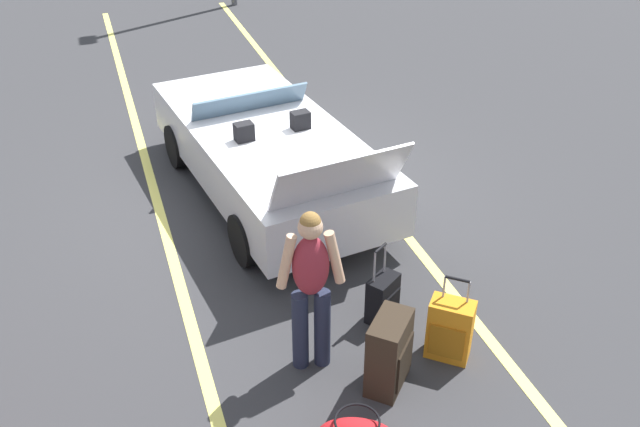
{
  "coord_description": "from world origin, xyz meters",
  "views": [
    {
      "loc": [
        -7.59,
        1.9,
        4.63
      ],
      "look_at": [
        -1.81,
        -0.08,
        0.75
      ],
      "focal_mm": 38.92,
      "sensor_mm": 36.0,
      "label": 1
    }
  ],
  "objects_px": {
    "suitcase_medium_bright": "(450,330)",
    "convertible_car": "(261,146)",
    "suitcase_small_carryon": "(383,298)",
    "suitcase_large_black": "(389,353)",
    "traveler_person": "(311,284)"
  },
  "relations": [
    {
      "from": "suitcase_medium_bright",
      "to": "traveler_person",
      "type": "bearing_deg",
      "value": -64.01
    },
    {
      "from": "suitcase_large_black",
      "to": "suitcase_small_carryon",
      "type": "distance_m",
      "value": 0.9
    },
    {
      "from": "suitcase_medium_bright",
      "to": "suitcase_small_carryon",
      "type": "relative_size",
      "value": 1.01
    },
    {
      "from": "convertible_car",
      "to": "traveler_person",
      "type": "distance_m",
      "value": 3.35
    },
    {
      "from": "suitcase_large_black",
      "to": "convertible_car",
      "type": "bearing_deg",
      "value": 134.92
    },
    {
      "from": "suitcase_medium_bright",
      "to": "convertible_car",
      "type": "bearing_deg",
      "value": -127.09
    },
    {
      "from": "suitcase_medium_bright",
      "to": "suitcase_small_carryon",
      "type": "distance_m",
      "value": 0.78
    },
    {
      "from": "convertible_car",
      "to": "traveler_person",
      "type": "xyz_separation_m",
      "value": [
        -3.31,
        0.42,
        0.34
      ]
    },
    {
      "from": "suitcase_small_carryon",
      "to": "suitcase_medium_bright",
      "type": "bearing_deg",
      "value": -5.97
    },
    {
      "from": "suitcase_small_carryon",
      "to": "traveler_person",
      "type": "distance_m",
      "value": 1.16
    },
    {
      "from": "suitcase_small_carryon",
      "to": "suitcase_large_black",
      "type": "bearing_deg",
      "value": -54.67
    },
    {
      "from": "convertible_car",
      "to": "suitcase_medium_bright",
      "type": "distance_m",
      "value": 3.73
    },
    {
      "from": "convertible_car",
      "to": "suitcase_large_black",
      "type": "relative_size",
      "value": 5.92
    },
    {
      "from": "suitcase_large_black",
      "to": "suitcase_small_carryon",
      "type": "xyz_separation_m",
      "value": [
        0.84,
        -0.31,
        -0.11
      ]
    },
    {
      "from": "traveler_person",
      "to": "suitcase_medium_bright",
      "type": "bearing_deg",
      "value": -93.87
    }
  ]
}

